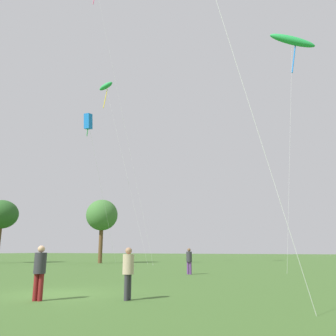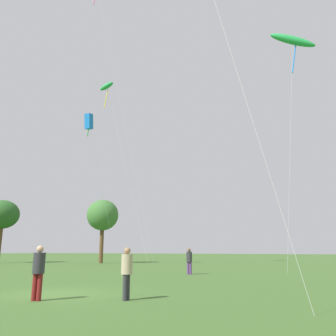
{
  "view_description": "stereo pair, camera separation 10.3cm",
  "coord_description": "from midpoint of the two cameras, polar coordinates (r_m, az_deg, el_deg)",
  "views": [
    {
      "loc": [
        9.84,
        -11.34,
        1.7
      ],
      "look_at": [
        0.13,
        10.35,
        7.32
      ],
      "focal_mm": 37.09,
      "sensor_mm": 36.0,
      "label": 1
    },
    {
      "loc": [
        9.94,
        -11.3,
        1.7
      ],
      "look_at": [
        0.13,
        10.35,
        7.32
      ],
      "focal_mm": 37.09,
      "sensor_mm": 36.0,
      "label": 2
    }
  ],
  "objects": [
    {
      "name": "ground",
      "position": [
        15.13,
        -17.68,
        -19.15
      ],
      "size": [
        280.0,
        280.0,
        0.0
      ],
      "primitive_type": "plane",
      "color": "#3D6028"
    },
    {
      "name": "person_standing_1",
      "position": [
        25.63,
        3.63,
        -14.73
      ],
      "size": [
        0.4,
        0.4,
        1.81
      ],
      "rotation": [
        0.0,
        0.0,
        3.29
      ],
      "color": "#593372",
      "rests_on": "ground"
    },
    {
      "name": "person_standing_2",
      "position": [
        12.76,
        -6.54,
        -16.22
      ],
      "size": [
        0.4,
        0.4,
        1.78
      ],
      "rotation": [
        0.0,
        0.0,
        1.6
      ],
      "color": "#2D2D33",
      "rests_on": "ground"
    },
    {
      "name": "person_standing_3",
      "position": [
        13.32,
        -20.28,
        -15.23
      ],
      "size": [
        0.41,
        0.41,
        1.85
      ],
      "rotation": [
        0.0,
        0.0,
        0.26
      ],
      "color": "maroon",
      "rests_on": "ground"
    },
    {
      "name": "kite_flying_1",
      "position": [
        51.0,
        -9.99,
        13.0
      ],
      "size": [
        7.43,
        1.85,
        24.96
      ],
      "color": "silver",
      "rests_on": "ground"
    },
    {
      "name": "kite_flying_2",
      "position": [
        33.7,
        19.87,
        19.08
      ],
      "size": [
        3.94,
        1.82,
        20.41
      ],
      "color": "silver",
      "rests_on": "ground"
    },
    {
      "name": "kite_flying_4",
      "position": [
        43.83,
        -12.81,
        7.42
      ],
      "size": [
        0.85,
        8.15,
        17.99
      ],
      "color": "silver",
      "rests_on": "ground"
    },
    {
      "name": "park_tree_0",
      "position": [
        47.87,
        -10.62,
        -7.68
      ],
      "size": [
        4.19,
        4.19,
        8.32
      ],
      "color": "brown",
      "rests_on": "ground"
    },
    {
      "name": "park_tree_1",
      "position": [
        52.37,
        -25.54,
        -6.98
      ],
      "size": [
        4.44,
        4.44,
        8.3
      ],
      "color": "brown",
      "rests_on": "ground"
    }
  ]
}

